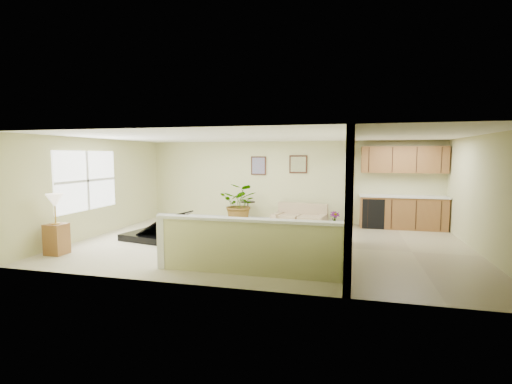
% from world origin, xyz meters
% --- Properties ---
extents(floor, '(9.00, 9.00, 0.00)m').
position_xyz_m(floor, '(0.00, 0.00, 0.00)').
color(floor, beige).
rests_on(floor, ground).
extents(back_wall, '(9.00, 0.04, 2.50)m').
position_xyz_m(back_wall, '(0.00, 3.00, 1.25)').
color(back_wall, '#C6C487').
rests_on(back_wall, floor).
extents(front_wall, '(9.00, 0.04, 2.50)m').
position_xyz_m(front_wall, '(0.00, -3.00, 1.25)').
color(front_wall, '#C6C487').
rests_on(front_wall, floor).
extents(left_wall, '(0.04, 6.00, 2.50)m').
position_xyz_m(left_wall, '(-4.50, 0.00, 1.25)').
color(left_wall, '#C6C487').
rests_on(left_wall, floor).
extents(right_wall, '(0.04, 6.00, 2.50)m').
position_xyz_m(right_wall, '(4.50, 0.00, 1.25)').
color(right_wall, '#C6C487').
rests_on(right_wall, floor).
extents(ceiling, '(9.00, 6.00, 0.04)m').
position_xyz_m(ceiling, '(0.00, 0.00, 2.50)').
color(ceiling, white).
rests_on(ceiling, back_wall).
extents(kitchen_vinyl, '(2.70, 6.00, 0.01)m').
position_xyz_m(kitchen_vinyl, '(3.15, 0.00, 0.00)').
color(kitchen_vinyl, '#988E67').
rests_on(kitchen_vinyl, floor).
extents(interior_partition, '(0.18, 5.99, 2.50)m').
position_xyz_m(interior_partition, '(1.80, 0.25, 1.22)').
color(interior_partition, '#C6C487').
rests_on(interior_partition, floor).
extents(pony_half_wall, '(3.42, 0.22, 1.00)m').
position_xyz_m(pony_half_wall, '(0.08, -2.30, 0.52)').
color(pony_half_wall, '#C6C487').
rests_on(pony_half_wall, floor).
extents(left_window, '(0.05, 2.15, 1.45)m').
position_xyz_m(left_window, '(-4.49, -0.50, 1.45)').
color(left_window, white).
rests_on(left_window, left_wall).
extents(wall_art_left, '(0.48, 0.04, 0.58)m').
position_xyz_m(wall_art_left, '(-0.95, 2.97, 1.75)').
color(wall_art_left, '#3B1F15').
rests_on(wall_art_left, back_wall).
extents(wall_mirror, '(0.55, 0.04, 0.55)m').
position_xyz_m(wall_mirror, '(0.30, 2.97, 1.80)').
color(wall_mirror, '#3B1F15').
rests_on(wall_mirror, back_wall).
extents(kitchen_cabinets, '(2.36, 0.65, 2.33)m').
position_xyz_m(kitchen_cabinets, '(3.19, 2.73, 0.87)').
color(kitchen_cabinets, brown).
rests_on(kitchen_cabinets, floor).
extents(piano, '(2.02, 2.04, 1.46)m').
position_xyz_m(piano, '(-2.77, 0.06, 0.61)').
color(piano, black).
rests_on(piano, floor).
extents(piano_bench, '(0.44, 0.72, 0.45)m').
position_xyz_m(piano_bench, '(-1.11, -0.20, 0.23)').
color(piano_bench, black).
rests_on(piano_bench, floor).
extents(loveseat, '(1.65, 1.11, 0.86)m').
position_xyz_m(loveseat, '(0.43, 2.37, 0.33)').
color(loveseat, tan).
rests_on(loveseat, floor).
extents(accent_table, '(0.45, 0.45, 0.65)m').
position_xyz_m(accent_table, '(-1.21, 2.65, 0.41)').
color(accent_table, black).
rests_on(accent_table, floor).
extents(palm_plant, '(1.20, 1.07, 1.24)m').
position_xyz_m(palm_plant, '(-1.35, 2.26, 0.61)').
color(palm_plant, black).
rests_on(palm_plant, floor).
extents(small_plant, '(0.37, 0.37, 0.53)m').
position_xyz_m(small_plant, '(1.45, 1.99, 0.22)').
color(small_plant, black).
rests_on(small_plant, floor).
extents(lamp_stand, '(0.38, 0.38, 1.28)m').
position_xyz_m(lamp_stand, '(-4.11, -1.96, 0.54)').
color(lamp_stand, brown).
rests_on(lamp_stand, floor).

